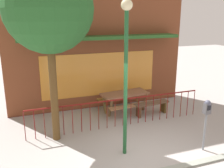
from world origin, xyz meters
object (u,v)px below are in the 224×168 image
object	(u,v)px
parking_meter_near	(207,112)
street_lamp	(126,58)
patio_bench	(152,106)
picnic_table_left	(125,97)
street_tree	(48,9)

from	to	relation	value
parking_meter_near	street_lamp	bearing A→B (deg)	164.50
patio_bench	parking_meter_near	size ratio (longest dim) A/B	0.97
picnic_table_left	street_tree	distance (m)	4.45
patio_bench	parking_meter_near	distance (m)	2.91
street_tree	patio_bench	bearing A→B (deg)	11.51
parking_meter_near	street_tree	size ratio (longest dim) A/B	0.29
street_tree	street_lamp	bearing A→B (deg)	-42.04
picnic_table_left	patio_bench	distance (m)	1.06
picnic_table_left	street_tree	size ratio (longest dim) A/B	0.38
picnic_table_left	parking_meter_near	distance (m)	3.56
patio_bench	street_lamp	distance (m)	3.76
street_lamp	parking_meter_near	bearing A→B (deg)	-15.50
parking_meter_near	patio_bench	bearing A→B (deg)	92.18
picnic_table_left	patio_bench	world-z (taller)	picnic_table_left
picnic_table_left	parking_meter_near	size ratio (longest dim) A/B	1.31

